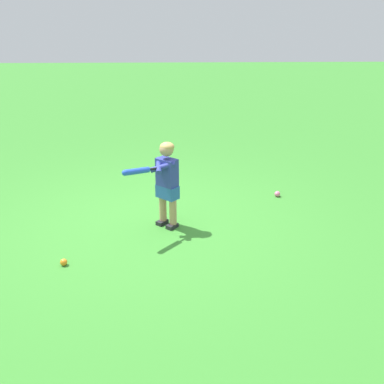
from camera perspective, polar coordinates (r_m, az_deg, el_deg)
ground_plane at (r=5.68m, az=-5.78°, el=-3.84°), size 40.00×40.00×0.00m
child_batter at (r=5.28m, az=-3.48°, el=1.87°), size 0.63×0.63×1.08m
play_ball_near_batter at (r=6.52m, az=11.01°, el=-0.24°), size 0.08×0.08×0.08m
play_ball_far_right at (r=4.89m, az=-16.30°, el=-8.73°), size 0.08×0.08×0.08m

